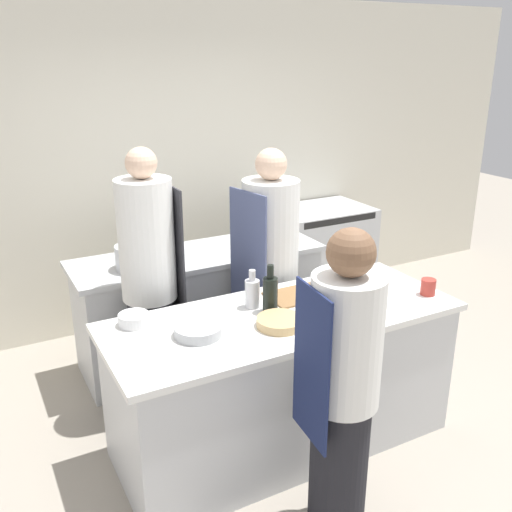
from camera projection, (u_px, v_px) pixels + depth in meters
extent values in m
plane|color=#A89E8E|center=(282.00, 440.00, 3.65)|extent=(16.00, 16.00, 0.00)
cube|color=silver|center=(159.00, 167.00, 4.95)|extent=(8.00, 0.06, 2.80)
cube|color=silver|center=(283.00, 382.00, 3.51)|extent=(2.04, 0.80, 0.85)
cube|color=white|center=(284.00, 317.00, 3.36)|extent=(2.12, 0.83, 0.04)
cube|color=silver|center=(200.00, 309.00, 4.52)|extent=(1.86, 0.62, 0.85)
cube|color=silver|center=(198.00, 256.00, 4.37)|extent=(1.93, 0.64, 0.04)
cube|color=silver|center=(319.00, 254.00, 5.59)|extent=(0.94, 0.66, 0.94)
cube|color=black|center=(337.00, 285.00, 5.40)|extent=(0.75, 0.01, 0.33)
cube|color=black|center=(341.00, 221.00, 5.18)|extent=(0.80, 0.01, 0.06)
cylinder|color=black|center=(338.00, 465.00, 2.89)|extent=(0.29, 0.29, 0.75)
cylinder|color=white|center=(346.00, 342.00, 2.65)|extent=(0.35, 0.35, 0.65)
cube|color=#19234C|center=(311.00, 366.00, 2.61)|extent=(0.04, 0.33, 0.77)
sphere|color=brown|center=(351.00, 253.00, 2.50)|extent=(0.22, 0.22, 0.22)
cylinder|color=black|center=(154.00, 354.00, 3.86)|extent=(0.30, 0.30, 0.83)
cylinder|color=white|center=(146.00, 240.00, 3.59)|extent=(0.35, 0.35, 0.78)
cube|color=#2D2D33|center=(175.00, 253.00, 3.71)|extent=(0.02, 0.34, 0.89)
sphere|color=beige|center=(141.00, 163.00, 3.42)|extent=(0.19, 0.19, 0.19)
cylinder|color=black|center=(270.00, 331.00, 4.20)|extent=(0.34, 0.34, 0.80)
cylinder|color=silver|center=(270.00, 232.00, 3.94)|extent=(0.39, 0.39, 0.73)
cube|color=#4C567F|center=(248.00, 252.00, 3.85)|extent=(0.09, 0.37, 0.84)
sphere|color=beige|center=(271.00, 164.00, 3.78)|extent=(0.21, 0.21, 0.21)
cylinder|color=silver|center=(252.00, 294.00, 3.41)|extent=(0.09, 0.09, 0.17)
cylinder|color=silver|center=(252.00, 275.00, 3.37)|extent=(0.04, 0.04, 0.07)
cylinder|color=#2D5175|center=(348.00, 272.00, 3.72)|extent=(0.06, 0.06, 0.19)
cylinder|color=#2D5175|center=(349.00, 253.00, 3.67)|extent=(0.03, 0.03, 0.07)
cylinder|color=black|center=(270.00, 295.00, 3.35)|extent=(0.09, 0.09, 0.21)
cylinder|color=black|center=(270.00, 272.00, 3.30)|extent=(0.04, 0.04, 0.08)
cylinder|color=#B7BABC|center=(198.00, 330.00, 3.09)|extent=(0.26, 0.26, 0.06)
cylinder|color=tan|center=(280.00, 322.00, 3.19)|extent=(0.27, 0.27, 0.05)
cylinder|color=white|center=(367.00, 293.00, 3.53)|extent=(0.26, 0.26, 0.09)
cylinder|color=white|center=(134.00, 319.00, 3.21)|extent=(0.17, 0.17, 0.07)
cylinder|color=#B2382D|center=(428.00, 287.00, 3.60)|extent=(0.09, 0.09, 0.10)
cube|color=olive|center=(298.00, 295.00, 3.60)|extent=(0.39, 0.27, 0.01)
cylinder|color=silver|center=(134.00, 257.00, 4.02)|extent=(0.27, 0.27, 0.17)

